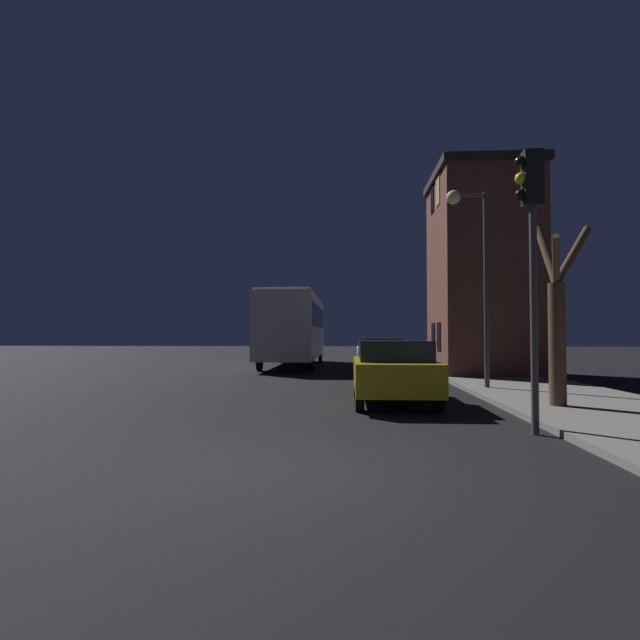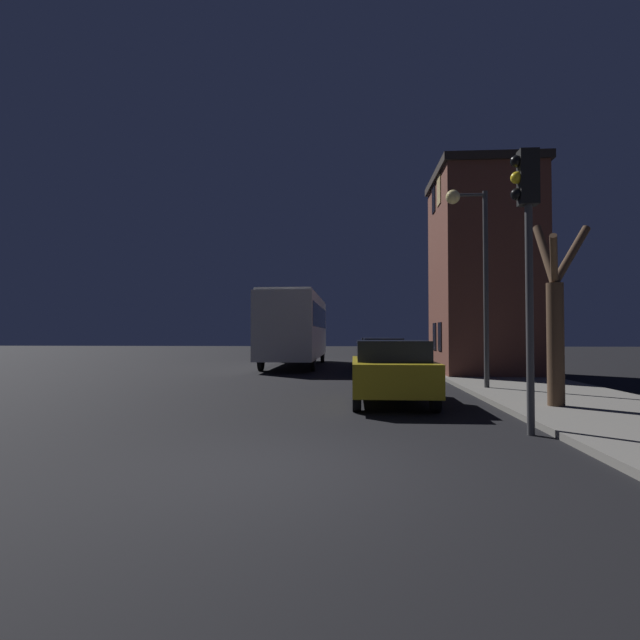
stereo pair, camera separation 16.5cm
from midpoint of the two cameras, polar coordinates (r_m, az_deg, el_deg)
ground_plane at (r=6.19m, az=-4.08°, el=-16.79°), size 120.00×120.00×0.00m
brick_building at (r=20.83m, az=17.77°, el=5.33°), size 3.82×4.80×7.94m
streetlamp at (r=14.91m, az=16.84°, el=7.47°), size 1.17×0.40×5.60m
traffic_light at (r=8.88m, az=22.48°, el=9.38°), size 0.43×0.24×4.61m
bare_tree at (r=11.66m, az=25.13°, el=0.23°), size 1.41×1.99×3.99m
bus at (r=25.14m, az=-3.18°, el=-0.50°), size 2.50×10.25×3.54m
car_near_lane at (r=11.78m, az=7.96°, el=-5.67°), size 1.80×3.86×1.47m
car_mid_lane at (r=20.86m, az=6.81°, el=-3.97°), size 1.75×4.19×1.45m
car_far_lane at (r=29.80m, az=5.97°, el=-3.32°), size 1.90×4.66×1.39m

